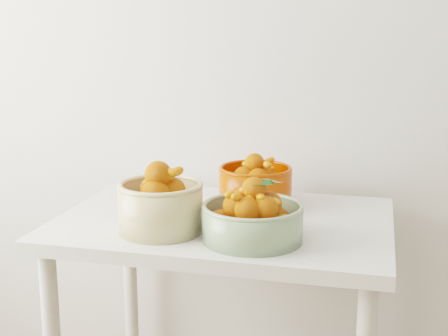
{
  "coord_description": "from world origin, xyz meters",
  "views": [
    {
      "loc": [
        0.09,
        -0.16,
        1.32
      ],
      "look_at": [
        -0.34,
        1.54,
        0.92
      ],
      "focal_mm": 50.0,
      "sensor_mm": 36.0,
      "label": 1
    }
  ],
  "objects_px": {
    "bowl_green": "(252,219)",
    "table": "(224,247)",
    "bowl_cream": "(161,205)",
    "bowl_orange": "(255,185)"
  },
  "relations": [
    {
      "from": "table",
      "to": "bowl_orange",
      "type": "bearing_deg",
      "value": 68.64
    },
    {
      "from": "bowl_orange",
      "to": "bowl_green",
      "type": "bearing_deg",
      "value": -80.08
    },
    {
      "from": "bowl_cream",
      "to": "bowl_green",
      "type": "height_order",
      "value": "bowl_cream"
    },
    {
      "from": "bowl_green",
      "to": "table",
      "type": "bearing_deg",
      "value": 124.28
    },
    {
      "from": "table",
      "to": "bowl_orange",
      "type": "xyz_separation_m",
      "value": [
        0.06,
        0.16,
        0.16
      ]
    },
    {
      "from": "bowl_cream",
      "to": "bowl_green",
      "type": "distance_m",
      "value": 0.27
    },
    {
      "from": "bowl_cream",
      "to": "bowl_orange",
      "type": "relative_size",
      "value": 0.99
    },
    {
      "from": "table",
      "to": "bowl_cream",
      "type": "relative_size",
      "value": 3.43
    },
    {
      "from": "table",
      "to": "bowl_cream",
      "type": "height_order",
      "value": "bowl_cream"
    },
    {
      "from": "bowl_green",
      "to": "bowl_orange",
      "type": "xyz_separation_m",
      "value": [
        -0.06,
        0.34,
        0.01
      ]
    }
  ]
}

